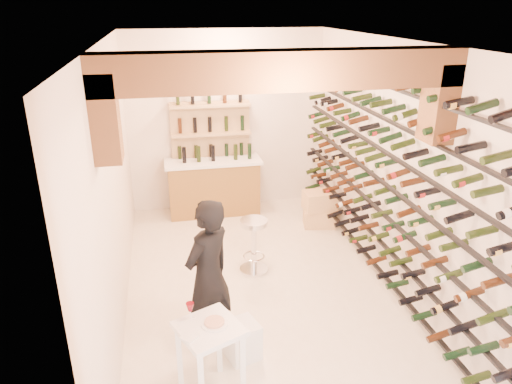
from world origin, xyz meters
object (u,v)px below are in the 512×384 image
wine_rack (377,174)px  back_counter (214,185)px  chrome_barstool (254,242)px  tasting_table (209,339)px  white_stool (242,340)px  person (208,276)px  crate_lower (319,217)px

wine_rack → back_counter: (-1.83, 2.65, -1.02)m
back_counter → wine_rack: bearing=-55.3°
wine_rack → chrome_barstool: 1.94m
tasting_table → white_stool: bearing=26.8°
tasting_table → chrome_barstool: 2.36m
person → back_counter: bearing=-139.5°
back_counter → tasting_table: size_ratio=1.75×
person → crate_lower: (2.17, 2.69, -0.73)m
back_counter → person: size_ratio=0.96×
person → crate_lower: 3.53m
wine_rack → tasting_table: bearing=-144.8°
tasting_table → white_stool: size_ratio=2.34×
white_stool → tasting_table: bearing=-130.0°
back_counter → white_stool: (-0.16, -3.87, -0.33)m
chrome_barstool → crate_lower: size_ratio=1.53×
wine_rack → crate_lower: size_ratio=10.95×
wine_rack → person: bearing=-157.5°
white_stool → chrome_barstool: bearing=74.7°
chrome_barstool → back_counter: bearing=98.3°
tasting_table → back_counter: bearing=59.5°
wine_rack → tasting_table: wine_rack is taller
tasting_table → wine_rack: bearing=12.0°
white_stool → person: size_ratio=0.24×
wine_rack → tasting_table: size_ratio=5.88×
back_counter → tasting_table: bearing=-97.2°
white_stool → chrome_barstool: chrome_barstool is taller
person → white_stool: bearing=97.5°
white_stool → back_counter: bearing=87.6°
wine_rack → back_counter: 3.38m
chrome_barstool → crate_lower: 1.87m
wine_rack → white_stool: wine_rack is taller
back_counter → crate_lower: back_counter is taller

